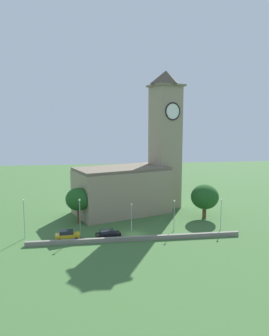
# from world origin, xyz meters

# --- Properties ---
(ground_plane) EXTENTS (200.00, 200.00, 0.00)m
(ground_plane) POSITION_xyz_m (0.00, 15.00, 0.00)
(ground_plane) COLOR #3D6633
(church) EXTENTS (29.65, 19.65, 35.87)m
(church) POSITION_xyz_m (3.22, 18.15, 9.79)
(church) COLOR gray
(church) RESTS_ON ground
(quay_barrier) EXTENTS (41.61, 0.70, 0.86)m
(quay_barrier) POSITION_xyz_m (0.00, -3.53, 0.43)
(quay_barrier) COLOR gray
(quay_barrier) RESTS_ON ground
(car_yellow) EXTENTS (4.81, 2.49, 1.93)m
(car_yellow) POSITION_xyz_m (-13.20, -1.24, 0.97)
(car_yellow) COLOR gold
(car_yellow) RESTS_ON ground
(car_black) EXTENTS (5.04, 2.86, 1.63)m
(car_black) POSITION_xyz_m (-5.32, -1.32, 0.83)
(car_black) COLOR black
(car_black) RESTS_ON ground
(streetlamp_west_end) EXTENTS (0.44, 0.44, 7.84)m
(streetlamp_west_end) POSITION_xyz_m (-21.54, 0.89, 5.15)
(streetlamp_west_end) COLOR #9EA0A5
(streetlamp_west_end) RESTS_ON ground
(streetlamp_west_mid) EXTENTS (0.44, 0.44, 7.64)m
(streetlamp_west_mid) POSITION_xyz_m (-10.74, 0.67, 5.04)
(streetlamp_west_mid) COLOR #9EA0A5
(streetlamp_west_mid) RESTS_ON ground
(streetlamp_central) EXTENTS (0.44, 0.44, 6.10)m
(streetlamp_central) POSITION_xyz_m (-0.19, 1.80, 4.15)
(streetlamp_central) COLOR #9EA0A5
(streetlamp_central) RESTS_ON ground
(streetlamp_east_mid) EXTENTS (0.44, 0.44, 6.63)m
(streetlamp_east_mid) POSITION_xyz_m (8.79, 1.26, 4.46)
(streetlamp_east_mid) COLOR #9EA0A5
(streetlamp_east_mid) RESTS_ON ground
(streetlamp_east_end) EXTENTS (0.44, 0.44, 6.45)m
(streetlamp_east_end) POSITION_xyz_m (19.07, 1.13, 4.36)
(streetlamp_east_end) COLOR #9EA0A5
(streetlamp_east_end) RESTS_ON ground
(tree_churchyard) EXTENTS (5.71, 5.71, 8.17)m
(tree_churchyard) POSITION_xyz_m (-11.23, 9.22, 5.55)
(tree_churchyard) COLOR brown
(tree_churchyard) RESTS_ON ground
(tree_by_tower) EXTENTS (6.54, 6.54, 8.11)m
(tree_by_tower) POSITION_xyz_m (18.37, 9.24, 5.13)
(tree_by_tower) COLOR brown
(tree_by_tower) RESTS_ON ground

